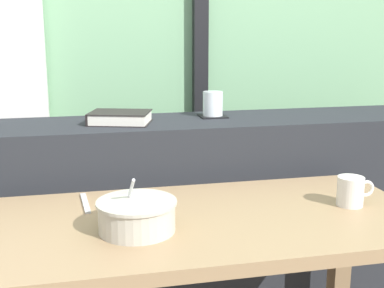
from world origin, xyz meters
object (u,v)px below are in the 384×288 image
(closed_book, at_px, (120,117))
(breakfast_table, at_px, (200,256))
(coaster_square, at_px, (213,116))
(juice_glass, at_px, (213,104))
(ceramic_mug, at_px, (352,191))
(soup_bowl, at_px, (137,216))
(fork_utensil, at_px, (85,203))

(closed_book, bearing_deg, breakfast_table, -72.73)
(coaster_square, bearing_deg, juice_glass, 0.00)
(closed_book, distance_m, ceramic_mug, 0.83)
(breakfast_table, distance_m, juice_glass, 0.71)
(closed_book, xyz_separation_m, soup_bowl, (-0.01, -0.59, -0.15))
(breakfast_table, height_order, closed_book, closed_book)
(juice_glass, relative_size, closed_book, 0.38)
(soup_bowl, relative_size, ceramic_mug, 1.80)
(juice_glass, xyz_separation_m, ceramic_mug, (0.26, -0.60, -0.17))
(fork_utensil, bearing_deg, closed_book, 65.36)
(coaster_square, relative_size, juice_glass, 1.08)
(closed_book, xyz_separation_m, ceramic_mug, (0.62, -0.54, -0.15))
(coaster_square, bearing_deg, ceramic_mug, -66.85)
(juice_glass, bearing_deg, ceramic_mug, -66.85)
(coaster_square, distance_m, juice_glass, 0.05)
(ceramic_mug, bearing_deg, juice_glass, 113.15)
(soup_bowl, bearing_deg, ceramic_mug, 4.90)
(juice_glass, relative_size, fork_utensil, 0.54)
(soup_bowl, bearing_deg, coaster_square, 60.57)
(breakfast_table, bearing_deg, soup_bowl, -162.33)
(closed_book, bearing_deg, soup_bowl, -90.86)
(coaster_square, bearing_deg, soup_bowl, -119.43)
(breakfast_table, distance_m, ceramic_mug, 0.47)
(soup_bowl, height_order, fork_utensil, soup_bowl)
(ceramic_mug, bearing_deg, coaster_square, 113.15)
(closed_book, bearing_deg, ceramic_mug, -41.27)
(soup_bowl, bearing_deg, closed_book, 89.14)
(closed_book, bearing_deg, coaster_square, 9.30)
(breakfast_table, xyz_separation_m, closed_book, (-0.17, 0.54, 0.30))
(closed_book, relative_size, soup_bowl, 1.21)
(fork_utensil, bearing_deg, soup_bowl, -65.95)
(breakfast_table, bearing_deg, fork_utensil, 149.64)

